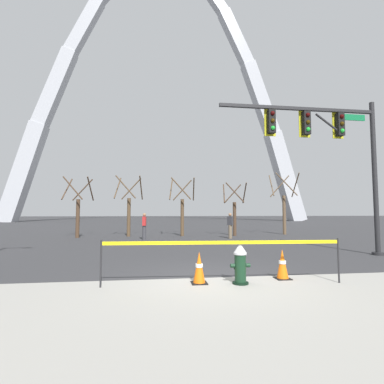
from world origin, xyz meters
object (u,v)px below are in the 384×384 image
(fire_hydrant, at_px, (240,263))
(traffic_signal_gantry, at_px, (332,144))
(pedestrian_standing_center, at_px, (144,226))
(traffic_cone_by_hydrant, at_px, (199,268))
(traffic_cone_mid_sidewalk, at_px, (282,264))
(monument_arch, at_px, (162,99))
(pedestrian_walking_left, at_px, (230,225))

(fire_hydrant, height_order, traffic_signal_gantry, traffic_signal_gantry)
(fire_hydrant, bearing_deg, pedestrian_standing_center, 102.63)
(traffic_cone_by_hydrant, xyz_separation_m, traffic_cone_mid_sidewalk, (2.10, 0.18, 0.00))
(traffic_cone_by_hydrant, height_order, pedestrian_standing_center, pedestrian_standing_center)
(monument_arch, bearing_deg, pedestrian_walking_left, -84.60)
(fire_hydrant, relative_size, pedestrian_walking_left, 0.62)
(pedestrian_standing_center, bearing_deg, pedestrian_walking_left, 0.89)
(pedestrian_walking_left, bearing_deg, fire_hydrant, -103.98)
(traffic_cone_mid_sidewalk, bearing_deg, traffic_cone_by_hydrant, -175.15)
(fire_hydrant, xyz_separation_m, pedestrian_walking_left, (2.81, 11.30, 0.35))
(pedestrian_standing_center, bearing_deg, fire_hydrant, -77.37)
(monument_arch, relative_size, pedestrian_standing_center, 34.51)
(pedestrian_walking_left, height_order, pedestrian_standing_center, same)
(fire_hydrant, xyz_separation_m, traffic_cone_by_hydrant, (-0.93, 0.16, -0.11))
(traffic_cone_mid_sidewalk, xyz_separation_m, traffic_signal_gantry, (3.68, 3.36, 3.91))
(traffic_cone_mid_sidewalk, distance_m, pedestrian_walking_left, 11.10)
(traffic_cone_by_hydrant, relative_size, pedestrian_standing_center, 0.46)
(pedestrian_walking_left, bearing_deg, pedestrian_standing_center, -179.11)
(fire_hydrant, relative_size, pedestrian_standing_center, 0.62)
(fire_hydrant, relative_size, traffic_signal_gantry, 0.15)
(traffic_cone_by_hydrant, xyz_separation_m, pedestrian_standing_center, (-1.59, 11.06, 0.46))
(fire_hydrant, xyz_separation_m, monument_arch, (-0.51, 46.46, 22.31))
(pedestrian_standing_center, bearing_deg, monument_arch, 86.74)
(traffic_signal_gantry, distance_m, monument_arch, 46.90)
(traffic_cone_by_hydrant, distance_m, traffic_cone_mid_sidewalk, 2.11)
(pedestrian_walking_left, bearing_deg, traffic_cone_by_hydrant, -108.55)
(traffic_cone_by_hydrant, bearing_deg, traffic_cone_mid_sidewalk, 4.85)
(traffic_cone_by_hydrant, height_order, monument_arch, monument_arch)
(traffic_cone_by_hydrant, height_order, traffic_cone_mid_sidewalk, same)
(traffic_cone_mid_sidewalk, relative_size, traffic_signal_gantry, 0.11)
(traffic_cone_mid_sidewalk, relative_size, monument_arch, 0.01)
(traffic_cone_by_hydrant, xyz_separation_m, monument_arch, (0.42, 46.30, 22.42))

